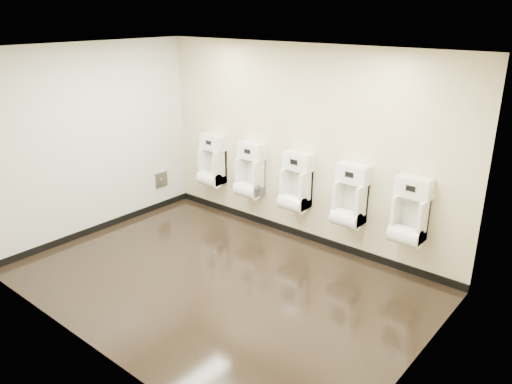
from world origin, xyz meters
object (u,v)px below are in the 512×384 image
at_px(access_panel, 161,179).
at_px(urinal_0, 212,164).
at_px(urinal_3, 350,200).
at_px(urinal_1, 250,174).
at_px(urinal_4, 409,216).
at_px(urinal_2, 296,186).

xyz_separation_m(access_panel, urinal_0, (0.82, 0.40, 0.34)).
bearing_deg(urinal_3, urinal_0, 180.00).
xyz_separation_m(access_panel, urinal_3, (3.37, 0.40, 0.34)).
bearing_deg(urinal_1, urinal_0, 180.00).
xyz_separation_m(access_panel, urinal_4, (4.20, 0.40, 0.34)).
relative_size(access_panel, urinal_0, 0.30).
height_order(urinal_0, urinal_4, same).
height_order(urinal_3, urinal_4, same).
xyz_separation_m(urinal_1, urinal_2, (0.86, 0.00, 0.00)).
xyz_separation_m(urinal_0, urinal_3, (2.55, 0.00, 0.00)).
distance_m(urinal_0, urinal_4, 3.38).
relative_size(access_panel, urinal_1, 0.30).
bearing_deg(urinal_3, urinal_1, 180.00).
bearing_deg(urinal_4, urinal_3, 180.00).
bearing_deg(access_panel, urinal_3, 6.80).
relative_size(urinal_1, urinal_4, 1.00).
xyz_separation_m(urinal_0, urinal_1, (0.81, 0.00, 0.00)).
height_order(access_panel, urinal_0, urinal_0).
bearing_deg(urinal_4, urinal_1, 180.00).
distance_m(access_panel, urinal_2, 2.55).
height_order(access_panel, urinal_3, urinal_3).
xyz_separation_m(urinal_0, urinal_2, (1.67, 0.00, 0.00)).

